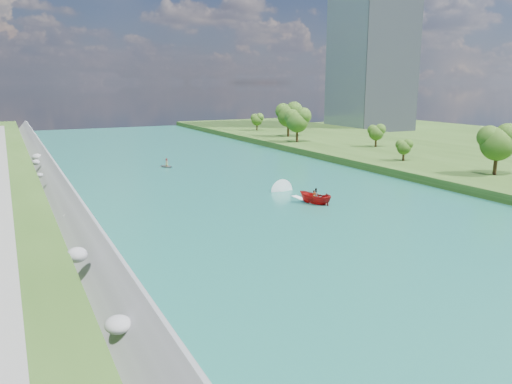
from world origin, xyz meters
TOP-DOWN VIEW (x-y plane):
  - ground at (0.00, 0.00)m, footprint 260.00×260.00m
  - river_water at (0.00, 20.00)m, footprint 55.00×240.00m
  - berm_east at (49.50, 20.00)m, footprint 44.00×240.00m
  - riprap_bank at (-25.85, 19.32)m, footprint 4.55×236.00m
  - office_tower at (82.50, 95.00)m, footprint 22.00×22.00m
  - trees_east at (36.42, 31.84)m, footprint 17.22×138.81m
  - motorboat at (5.05, 11.74)m, footprint 3.73×19.22m
  - raft at (-3.98, 47.92)m, footprint 2.98×3.41m

SIDE VIEW (x-z plane):
  - ground at x=0.00m, z-range 0.00..0.00m
  - river_water at x=0.00m, z-range 0.00..0.10m
  - raft at x=-3.98m, z-range -0.37..1.33m
  - berm_east at x=49.50m, z-range 0.00..1.50m
  - motorboat at x=5.05m, z-range -0.12..1.87m
  - riprap_bank at x=-25.85m, z-range -0.33..3.93m
  - trees_east at x=36.42m, z-range 0.75..11.61m
  - office_tower at x=82.50m, z-range 0.00..60.00m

